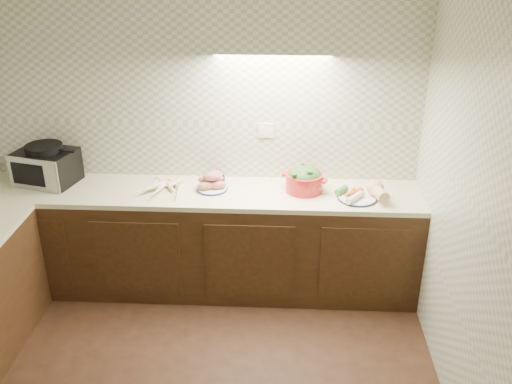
{
  "coord_description": "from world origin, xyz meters",
  "views": [
    {
      "loc": [
        0.7,
        -2.6,
        2.84
      ],
      "look_at": [
        0.5,
        1.25,
        1.02
      ],
      "focal_mm": 40.0,
      "sensor_mm": 36.0,
      "label": 1
    }
  ],
  "objects_px": {
    "dutch_oven": "(304,179)",
    "veg_plate": "(366,192)",
    "sweet_potato_plate": "(212,182)",
    "toaster_oven": "(46,165)",
    "parsnip_pile": "(168,187)",
    "onion_bowl": "(215,178)"
  },
  "relations": [
    {
      "from": "dutch_oven",
      "to": "veg_plate",
      "type": "xyz_separation_m",
      "value": [
        0.48,
        -0.1,
        -0.05
      ]
    },
    {
      "from": "sweet_potato_plate",
      "to": "onion_bowl",
      "type": "height_order",
      "value": "sweet_potato_plate"
    },
    {
      "from": "sweet_potato_plate",
      "to": "veg_plate",
      "type": "xyz_separation_m",
      "value": [
        1.22,
        -0.09,
        -0.01
      ]
    },
    {
      "from": "sweet_potato_plate",
      "to": "dutch_oven",
      "type": "xyz_separation_m",
      "value": [
        0.74,
        0.01,
        0.04
      ]
    },
    {
      "from": "toaster_oven",
      "to": "onion_bowl",
      "type": "relative_size",
      "value": 3.34
    },
    {
      "from": "toaster_oven",
      "to": "veg_plate",
      "type": "distance_m",
      "value": 2.59
    },
    {
      "from": "parsnip_pile",
      "to": "dutch_oven",
      "type": "bearing_deg",
      "value": 2.08
    },
    {
      "from": "toaster_oven",
      "to": "parsnip_pile",
      "type": "distance_m",
      "value": 1.03
    },
    {
      "from": "parsnip_pile",
      "to": "dutch_oven",
      "type": "xyz_separation_m",
      "value": [
        1.09,
        0.04,
        0.07
      ]
    },
    {
      "from": "toaster_oven",
      "to": "onion_bowl",
      "type": "xyz_separation_m",
      "value": [
        1.38,
        0.05,
        -0.11
      ]
    },
    {
      "from": "sweet_potato_plate",
      "to": "dutch_oven",
      "type": "relative_size",
      "value": 0.65
    },
    {
      "from": "onion_bowl",
      "to": "dutch_oven",
      "type": "distance_m",
      "value": 0.74
    },
    {
      "from": "sweet_potato_plate",
      "to": "dutch_oven",
      "type": "height_order",
      "value": "dutch_oven"
    },
    {
      "from": "sweet_potato_plate",
      "to": "veg_plate",
      "type": "bearing_deg",
      "value": -4.41
    },
    {
      "from": "sweet_potato_plate",
      "to": "veg_plate",
      "type": "relative_size",
      "value": 0.64
    },
    {
      "from": "toaster_oven",
      "to": "onion_bowl",
      "type": "bearing_deg",
      "value": 16.07
    },
    {
      "from": "parsnip_pile",
      "to": "veg_plate",
      "type": "height_order",
      "value": "veg_plate"
    },
    {
      "from": "parsnip_pile",
      "to": "onion_bowl",
      "type": "relative_size",
      "value": 2.38
    },
    {
      "from": "parsnip_pile",
      "to": "sweet_potato_plate",
      "type": "distance_m",
      "value": 0.35
    },
    {
      "from": "onion_bowl",
      "to": "dutch_oven",
      "type": "height_order",
      "value": "dutch_oven"
    },
    {
      "from": "parsnip_pile",
      "to": "dutch_oven",
      "type": "distance_m",
      "value": 1.09
    },
    {
      "from": "parsnip_pile",
      "to": "onion_bowl",
      "type": "xyz_separation_m",
      "value": [
        0.36,
        0.14,
        0.02
      ]
    }
  ]
}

